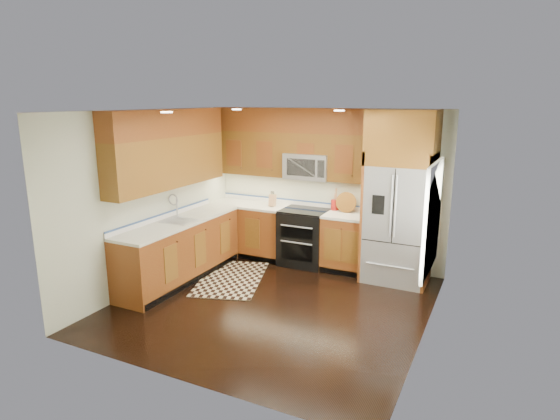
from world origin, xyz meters
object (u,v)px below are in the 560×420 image
at_px(knife_block, 272,200).
at_px(rug, 231,278).
at_px(refrigerator, 399,198).
at_px(range, 304,237).
at_px(utensil_crock, 335,203).

bearing_deg(knife_block, rug, -96.18).
xyz_separation_m(refrigerator, rug, (-2.30, -1.09, -1.30)).
bearing_deg(rug, range, 38.89).
relative_size(range, rug, 0.61).
bearing_deg(utensil_crock, refrigerator, -14.37).
relative_size(range, refrigerator, 0.36).
bearing_deg(refrigerator, rug, -154.58).
relative_size(refrigerator, knife_block, 9.96).
relative_size(knife_block, utensil_crock, 0.72).
bearing_deg(refrigerator, utensil_crock, 165.63).
relative_size(rug, knife_block, 5.91).
height_order(rug, utensil_crock, utensil_crock).
bearing_deg(range, rug, -123.53).
xyz_separation_m(range, knife_block, (-0.62, 0.05, 0.58)).
distance_m(refrigerator, rug, 2.86).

